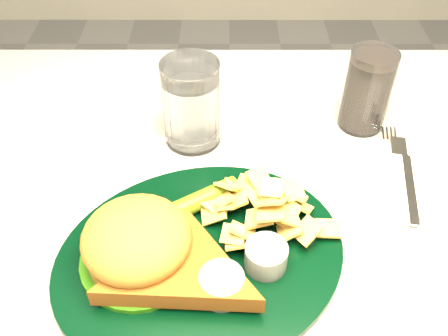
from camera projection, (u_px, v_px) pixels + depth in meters
The scene contains 5 objects.
dinner_plate at pixel (200, 238), 0.58m from camera, with size 0.35×0.29×0.08m, color black, non-canonical shape.
water_glass at pixel (192, 104), 0.72m from camera, with size 0.08×0.08×0.13m, color white.
cola_glass at pixel (367, 91), 0.75m from camera, with size 0.07×0.07×0.13m, color black.
fork_napkin at pixel (408, 183), 0.69m from camera, with size 0.13×0.17×0.01m, color white, non-canonical shape.
wrapped_straw at pixel (188, 135), 0.77m from camera, with size 0.20×0.07×0.01m, color white, non-canonical shape.
Camera 1 is at (-0.02, -0.45, 1.24)m, focal length 40.00 mm.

